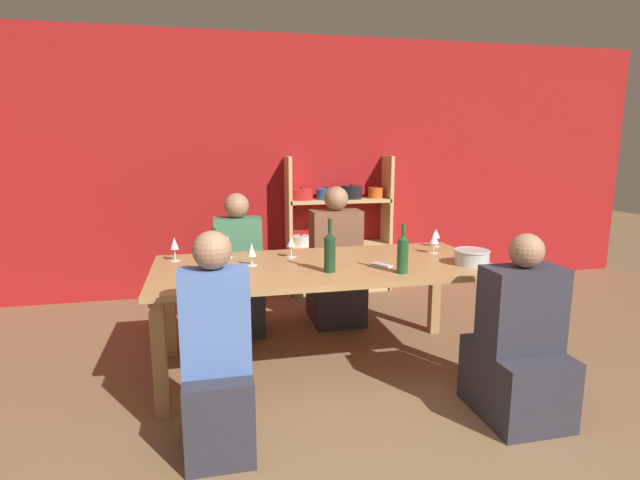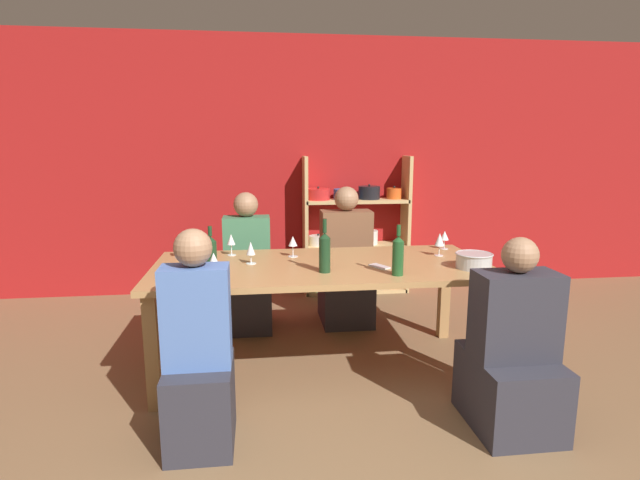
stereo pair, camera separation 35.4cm
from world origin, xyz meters
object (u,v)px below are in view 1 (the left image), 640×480
(cell_phone, at_px, (381,265))
(wine_glass_empty_a, at_px, (436,234))
(wine_glass_white_a, at_px, (220,263))
(person_near_a, at_px, (518,353))
(wine_bottle_dark, at_px, (215,256))
(wine_glass_empty_b, at_px, (228,242))
(dining_table, at_px, (323,275))
(wine_glass_red_b, at_px, (434,238))
(shelf_unit, at_px, (336,237))
(wine_bottle_green, at_px, (403,253))
(person_far_b, at_px, (336,273))
(wine_glass_red_a, at_px, (252,251))
(wine_glass_red_c, at_px, (291,243))
(person_far_a, at_px, (239,281))
(wine_bottle_amber, at_px, (330,251))
(wine_glass_red_d, at_px, (174,245))
(mixing_bowl, at_px, (472,256))
(person_near_b, at_px, (217,372))

(cell_phone, bearing_deg, wine_glass_empty_a, 38.39)
(wine_glass_white_a, height_order, person_near_a, person_near_a)
(wine_bottle_dark, distance_m, wine_glass_empty_b, 0.52)
(dining_table, relative_size, wine_glass_red_b, 13.58)
(shelf_unit, bearing_deg, wine_bottle_green, -93.62)
(wine_bottle_green, relative_size, person_far_b, 0.27)
(wine_glass_red_a, relative_size, cell_phone, 0.95)
(wine_glass_empty_a, xyz_separation_m, wine_glass_red_c, (-1.21, -0.13, 0.01))
(wine_glass_empty_b, bearing_deg, cell_phone, -25.91)
(person_far_a, height_order, person_far_b, person_far_b)
(person_near_a, bearing_deg, wine_glass_red_a, 147.01)
(wine_bottle_amber, xyz_separation_m, wine_glass_red_b, (0.91, 0.37, -0.02))
(wine_bottle_green, xyz_separation_m, wine_glass_red_d, (-1.45, 0.68, -0.01))
(dining_table, relative_size, wine_glass_white_a, 14.29)
(wine_glass_empty_a, bearing_deg, wine_glass_white_a, -159.07)
(mixing_bowl, xyz_separation_m, wine_glass_empty_b, (-1.64, 0.60, 0.06))
(wine_bottle_amber, distance_m, wine_glass_red_d, 1.14)
(wine_glass_red_d, xyz_separation_m, person_near_a, (1.98, -1.21, -0.50))
(dining_table, relative_size, person_far_a, 1.94)
(wine_glass_red_a, bearing_deg, mixing_bowl, -11.72)
(wine_glass_red_a, relative_size, person_near_b, 0.13)
(wine_bottle_amber, bearing_deg, cell_phone, 12.68)
(wine_bottle_dark, distance_m, person_near_a, 1.92)
(wine_glass_red_a, relative_size, wine_glass_empty_a, 1.09)
(cell_phone, distance_m, person_near_b, 1.38)
(wine_glass_empty_a, distance_m, person_far_a, 1.70)
(wine_glass_red_d, height_order, person_near_b, person_near_b)
(wine_glass_red_b, bearing_deg, wine_bottle_amber, -157.72)
(shelf_unit, distance_m, wine_glass_white_a, 2.51)
(dining_table, bearing_deg, cell_phone, -20.69)
(wine_glass_red_a, xyz_separation_m, person_far_a, (-0.04, 0.80, -0.43))
(wine_glass_white_a, xyz_separation_m, person_near_b, (-0.05, -0.56, -0.44))
(dining_table, distance_m, wine_glass_empty_b, 0.75)
(wine_bottle_dark, height_order, wine_bottle_amber, wine_bottle_amber)
(wine_glass_red_c, bearing_deg, wine_glass_red_d, 174.72)
(wine_glass_red_d, bearing_deg, wine_glass_white_a, -63.98)
(wine_glass_red_d, distance_m, person_near_b, 1.28)
(wine_glass_white_a, relative_size, wine_glass_red_c, 1.05)
(person_far_a, xyz_separation_m, person_near_b, (-0.23, -1.72, 0.00))
(cell_phone, bearing_deg, wine_bottle_green, -73.87)
(wine_bottle_amber, xyz_separation_m, wine_glass_white_a, (-0.70, -0.06, -0.03))
(wine_glass_red_b, xyz_separation_m, cell_phone, (-0.53, -0.29, -0.11))
(wine_glass_red_d, xyz_separation_m, person_far_b, (1.35, 0.61, -0.44))
(wine_glass_empty_b, height_order, person_near_b, person_near_b)
(wine_bottle_amber, relative_size, person_near_b, 0.30)
(wine_glass_red_a, relative_size, wine_glass_empty_b, 0.97)
(dining_table, distance_m, wine_glass_white_a, 0.79)
(wine_glass_red_d, distance_m, person_near_a, 2.37)
(cell_phone, bearing_deg, person_far_a, 132.11)
(shelf_unit, xyz_separation_m, wine_bottle_dark, (-1.32, -2.00, 0.30))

